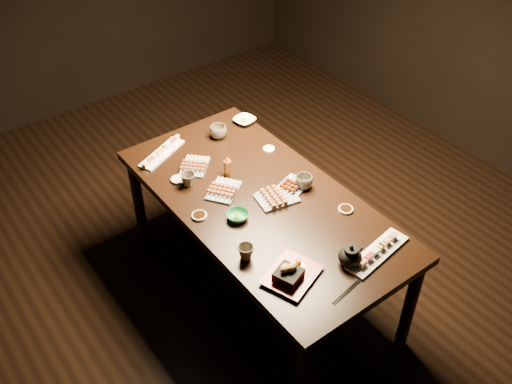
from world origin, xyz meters
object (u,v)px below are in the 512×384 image
sushi_platter_far (162,152)px  yakitori_plate_center (224,188)px  yakitori_plate_right (277,196)px  yakitori_plate_left (194,164)px  teacup_far_right (218,132)px  teacup_near_left (246,252)px  edamame_bowl_cream (245,121)px  teacup_far_left (188,180)px  teapot (350,255)px  sushi_platter_near (378,250)px  tempura_tray (292,270)px  condiment_bottle (228,166)px  dining_table (261,246)px  edamame_bowl_green (237,216)px  teacup_mid_right (304,182)px

sushi_platter_far → yakitori_plate_center: 0.54m
yakitori_plate_right → yakitori_plate_left: yakitori_plate_right is taller
teacup_far_right → teacup_near_left: bearing=-116.8°
edamame_bowl_cream → teacup_far_left: bearing=-152.5°
teapot → yakitori_plate_center: bearing=105.4°
sushi_platter_near → edamame_bowl_cream: 1.40m
edamame_bowl_cream → tempura_tray: size_ratio=0.50×
sushi_platter_near → condiment_bottle: 1.02m
edamame_bowl_cream → teacup_far_right: 0.24m
edamame_bowl_cream → teacup_far_left: teacup_far_left is taller
tempura_tray → teacup_far_left: size_ratio=3.16×
dining_table → teacup_far_left: teacup_far_left is taller
sushi_platter_near → edamame_bowl_green: size_ratio=3.31×
edamame_bowl_green → teapot: bearing=-67.1°
yakitori_plate_left → teacup_far_left: teacup_far_left is taller
sushi_platter_far → teacup_far_left: (-0.03, -0.36, 0.02)m
yakitori_plate_left → sushi_platter_far: bearing=67.6°
sushi_platter_far → teacup_far_right: (0.39, -0.06, 0.02)m
teapot → teacup_mid_right: bearing=73.7°
teacup_far_left → teacup_far_right: (0.41, 0.30, 0.00)m
sushi_platter_near → edamame_bowl_cream: size_ratio=2.92×
tempura_tray → teacup_mid_right: 0.69m
teacup_far_right → condiment_bottle: 0.40m
sushi_platter_near → teacup_mid_right: (0.05, 0.63, 0.02)m
yakitori_plate_right → yakitori_plate_left: 0.57m
dining_table → teacup_far_right: bearing=78.8°
sushi_platter_near → edamame_bowl_green: sushi_platter_near is taller
sushi_platter_far → teacup_near_left: teacup_near_left is taller
yakitori_plate_center → edamame_bowl_cream: size_ratio=1.52×
tempura_tray → teacup_far_right: bearing=52.3°
yakitori_plate_left → teacup_near_left: 0.81m
sushi_platter_near → teacup_far_right: (-0.06, 1.35, 0.02)m
sushi_platter_far → yakitori_plate_center: size_ratio=1.70×
teacup_far_left → condiment_bottle: condiment_bottle is taller
dining_table → edamame_bowl_green: bearing=-164.0°
teacup_mid_right → yakitori_plate_left: bearing=126.6°
teacup_near_left → condiment_bottle: condiment_bottle is taller
yakitori_plate_center → teacup_far_left: size_ratio=2.43×
teacup_near_left → teacup_far_right: size_ratio=0.77×
teacup_mid_right → teapot: bearing=-109.3°
yakitori_plate_right → teacup_far_right: teacup_far_right is taller
yakitori_plate_left → edamame_bowl_cream: size_ratio=1.47×
dining_table → yakitori_plate_right: 0.41m
teacup_near_left → teacup_mid_right: (0.60, 0.25, 0.00)m
yakitori_plate_center → teapot: (0.18, -0.84, 0.03)m
sushi_platter_near → teacup_far_left: teacup_far_left is taller
edamame_bowl_green → yakitori_plate_left: bearing=83.6°
dining_table → yakitori_plate_left: (-0.14, 0.48, 0.40)m
dining_table → condiment_bottle: bearing=96.5°
condiment_bottle → edamame_bowl_cream: bearing=44.0°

